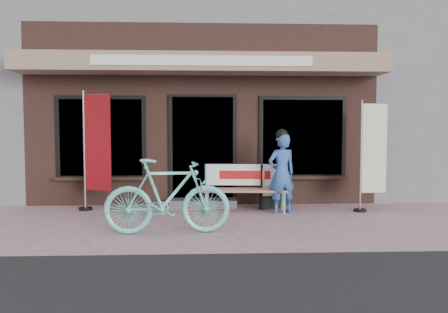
{
  "coord_description": "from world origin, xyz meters",
  "views": [
    {
      "loc": [
        0.05,
        -6.7,
        1.51
      ],
      "look_at": [
        0.37,
        0.7,
        1.05
      ],
      "focal_mm": 35.0,
      "sensor_mm": 36.0,
      "label": 1
    }
  ],
  "objects_px": {
    "bench": "(245,184)",
    "menu_stand": "(270,186)",
    "bicycle": "(167,196)",
    "person": "(282,172)",
    "nobori_red": "(96,149)",
    "nobori_cream": "(372,154)"
  },
  "relations": [
    {
      "from": "bicycle",
      "to": "menu_stand",
      "type": "relative_size",
      "value": 2.12
    },
    {
      "from": "bench",
      "to": "menu_stand",
      "type": "relative_size",
      "value": 1.88
    },
    {
      "from": "nobori_red",
      "to": "menu_stand",
      "type": "distance_m",
      "value": 3.33
    },
    {
      "from": "menu_stand",
      "to": "bicycle",
      "type": "bearing_deg",
      "value": -153.93
    },
    {
      "from": "menu_stand",
      "to": "bench",
      "type": "bearing_deg",
      "value": 176.73
    },
    {
      "from": "person",
      "to": "nobori_cream",
      "type": "distance_m",
      "value": 1.7
    },
    {
      "from": "bicycle",
      "to": "nobori_red",
      "type": "xyz_separation_m",
      "value": [
        -1.48,
        1.87,
        0.6
      ]
    },
    {
      "from": "nobori_red",
      "to": "bicycle",
      "type": "bearing_deg",
      "value": -38.1
    },
    {
      "from": "person",
      "to": "bicycle",
      "type": "distance_m",
      "value": 2.45
    },
    {
      "from": "bicycle",
      "to": "nobori_red",
      "type": "relative_size",
      "value": 0.82
    },
    {
      "from": "person",
      "to": "nobori_red",
      "type": "relative_size",
      "value": 0.68
    },
    {
      "from": "nobori_red",
      "to": "menu_stand",
      "type": "xyz_separation_m",
      "value": [
        3.26,
        0.02,
        -0.71
      ]
    },
    {
      "from": "nobori_cream",
      "to": "menu_stand",
      "type": "bearing_deg",
      "value": 166.79
    },
    {
      "from": "bicycle",
      "to": "menu_stand",
      "type": "distance_m",
      "value": 2.6
    },
    {
      "from": "bicycle",
      "to": "menu_stand",
      "type": "bearing_deg",
      "value": -46.48
    },
    {
      "from": "menu_stand",
      "to": "person",
      "type": "bearing_deg",
      "value": -90.09
    },
    {
      "from": "nobori_red",
      "to": "menu_stand",
      "type": "height_order",
      "value": "nobori_red"
    },
    {
      "from": "bench",
      "to": "nobori_cream",
      "type": "relative_size",
      "value": 0.79
    },
    {
      "from": "bench",
      "to": "person",
      "type": "distance_m",
      "value": 0.73
    },
    {
      "from": "person",
      "to": "nobori_cream",
      "type": "xyz_separation_m",
      "value": [
        1.67,
        0.06,
        0.31
      ]
    },
    {
      "from": "nobori_cream",
      "to": "menu_stand",
      "type": "xyz_separation_m",
      "value": [
        -1.82,
        0.33,
        -0.62
      ]
    },
    {
      "from": "bench",
      "to": "menu_stand",
      "type": "bearing_deg",
      "value": 22.25
    }
  ]
}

